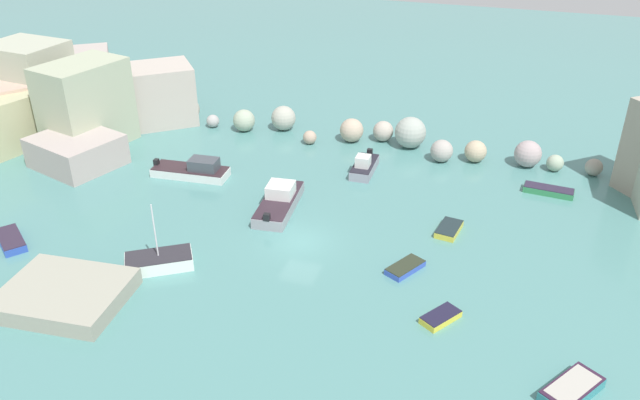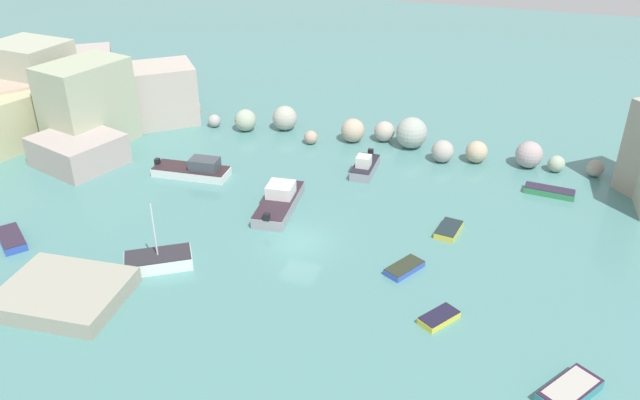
% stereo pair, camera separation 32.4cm
% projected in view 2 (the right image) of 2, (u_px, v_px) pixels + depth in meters
% --- Properties ---
extents(cove_water, '(160.00, 160.00, 0.00)m').
position_uv_depth(cove_water, '(299.00, 242.00, 43.15)').
color(cove_water, slate).
rests_on(cove_water, ground).
extents(cliff_headland_left, '(24.23, 22.44, 7.81)m').
position_uv_depth(cliff_headland_left, '(56.00, 100.00, 59.64)').
color(cliff_headland_left, '#ACB099').
rests_on(cliff_headland_left, ground).
extents(rock_breakwater, '(39.12, 4.59, 2.77)m').
position_uv_depth(rock_breakwater, '(352.00, 131.00, 57.38)').
color(rock_breakwater, '#B4AD99').
rests_on(rock_breakwater, ground).
extents(stone_dock, '(7.42, 6.24, 1.06)m').
position_uv_depth(stone_dock, '(64.00, 293.00, 37.23)').
color(stone_dock, '#9B9A88').
rests_on(stone_dock, ground).
extents(moored_boat_0, '(2.95, 6.61, 1.78)m').
position_uv_depth(moored_boat_0, '(279.00, 201.00, 46.91)').
color(moored_boat_0, gray).
rests_on(moored_boat_0, cove_water).
extents(moored_boat_1, '(6.33, 2.58, 1.65)m').
position_uv_depth(moored_boat_1, '(194.00, 170.00, 51.60)').
color(moored_boat_1, silver).
rests_on(moored_boat_1, cove_water).
extents(moored_boat_2, '(1.71, 2.69, 0.47)m').
position_uv_depth(moored_boat_2, '(449.00, 230.00, 44.07)').
color(moored_boat_2, gold).
rests_on(moored_boat_2, cove_water).
extents(moored_boat_3, '(2.24, 2.59, 0.44)m').
position_uv_depth(moored_boat_3, '(439.00, 318.00, 35.76)').
color(moored_boat_3, yellow).
rests_on(moored_boat_3, cove_water).
extents(moored_boat_4, '(3.80, 1.47, 0.53)m').
position_uv_depth(moored_boat_4, '(549.00, 191.00, 48.97)').
color(moored_boat_4, '#31844F').
rests_on(moored_boat_4, cove_water).
extents(moored_boat_5, '(1.73, 4.14, 1.68)m').
position_uv_depth(moored_boat_5, '(365.00, 166.00, 52.20)').
color(moored_boat_5, '#8F8F9D').
rests_on(moored_boat_5, cove_water).
extents(moored_boat_6, '(4.57, 3.96, 4.54)m').
position_uv_depth(moored_boat_6, '(158.00, 260.00, 40.36)').
color(moored_boat_6, white).
rests_on(moored_boat_6, cove_water).
extents(moored_boat_7, '(2.32, 2.91, 0.42)m').
position_uv_depth(moored_boat_7, '(404.00, 268.00, 40.06)').
color(moored_boat_7, blue).
rests_on(moored_boat_7, cove_water).
extents(moored_boat_8, '(3.56, 3.17, 0.56)m').
position_uv_depth(moored_boat_8, '(11.00, 239.00, 42.95)').
color(moored_boat_8, '#2C4DB4').
rests_on(moored_boat_8, cove_water).
extents(moored_boat_9, '(3.19, 3.71, 0.65)m').
position_uv_depth(moored_boat_9, '(570.00, 391.00, 30.75)').
color(moored_boat_9, teal).
rests_on(moored_boat_9, cove_water).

